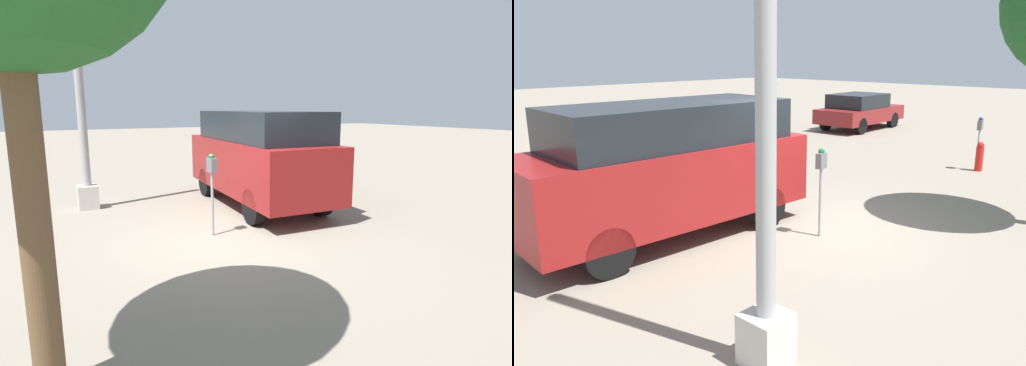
# 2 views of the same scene
# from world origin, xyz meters

# --- Properties ---
(ground_plane) EXTENTS (80.00, 80.00, 0.00)m
(ground_plane) POSITION_xyz_m (0.00, 0.00, 0.00)
(ground_plane) COLOR gray
(parking_meter_near) EXTENTS (0.21, 0.14, 1.52)m
(parking_meter_near) POSITION_xyz_m (0.19, 0.37, 1.12)
(parking_meter_near) COLOR #9E9EA3
(parking_meter_near) RESTS_ON ground
(lamp_post) EXTENTS (0.44, 0.44, 5.86)m
(lamp_post) POSITION_xyz_m (3.43, 2.19, 2.18)
(lamp_post) COLOR beige
(lamp_post) RESTS_ON ground
(parked_van) EXTENTS (4.96, 2.10, 2.25)m
(parked_van) POSITION_xyz_m (1.88, -1.51, 1.22)
(parked_van) COLOR maroon
(parked_van) RESTS_ON ground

